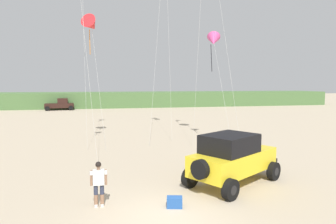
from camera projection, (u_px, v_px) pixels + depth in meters
ground_plane at (165, 217)px, 10.07m from camera, size 220.00×220.00×0.00m
dune_ridge at (105, 100)px, 57.82m from camera, size 90.00×8.96×2.79m
jeep at (233, 157)px, 13.35m from camera, size 4.96×4.31×2.26m
person_watching at (99, 181)px, 10.88m from camera, size 0.62×0.31×1.67m
cooler_box at (175, 202)px, 10.88m from camera, size 0.63×0.48×0.38m
distant_pickup at (60, 105)px, 50.70m from camera, size 4.77×2.80×1.98m
kite_pink_ribbon at (214, 40)px, 22.13m from camera, size 1.26×5.80×8.35m
kite_orange_streamer at (91, 25)px, 22.76m from camera, size 1.66×5.03×9.67m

